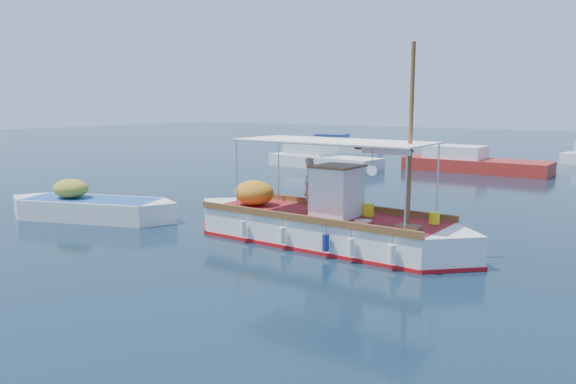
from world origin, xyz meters
The scene contains 6 objects.
ground centered at (0.00, 0.00, 0.00)m, with size 160.00×160.00×0.00m, color black.
fishing_caique centered at (0.49, -0.17, 0.54)m, with size 10.08×2.94×6.15m.
dinghy centered at (-8.55, -2.01, 0.36)m, with size 6.57×3.57×1.71m.
bg_boat_nw centered at (-10.28, 17.40, 0.49)m, with size 8.20×3.29×1.80m.
bg_boat_n centered at (-1.27, 20.91, 0.49)m, with size 8.91×2.91×1.80m.
bg_boat_far_w centered at (-14.90, 28.15, 0.49)m, with size 7.02×3.82×1.80m.
Camera 1 is at (9.41, -14.76, 4.34)m, focal length 35.00 mm.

